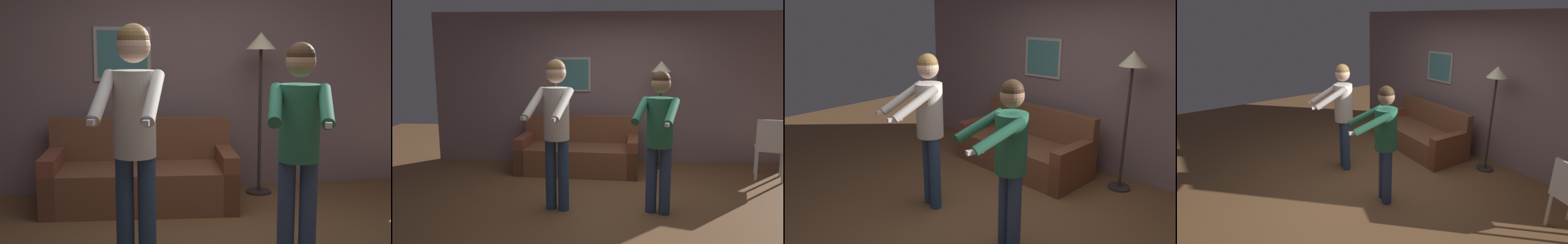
{
  "view_description": "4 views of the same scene",
  "coord_description": "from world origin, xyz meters",
  "views": [
    {
      "loc": [
        -0.99,
        -3.87,
        1.66
      ],
      "look_at": [
        -0.36,
        -0.18,
        1.11
      ],
      "focal_mm": 50.0,
      "sensor_mm": 36.0,
      "label": 1
    },
    {
      "loc": [
        -0.21,
        -4.44,
        1.78
      ],
      "look_at": [
        -0.41,
        -0.06,
        1.07
      ],
      "focal_mm": 35.0,
      "sensor_mm": 36.0,
      "label": 2
    },
    {
      "loc": [
        2.38,
        -2.74,
        2.26
      ],
      "look_at": [
        0.04,
        -0.14,
        1.21
      ],
      "focal_mm": 35.0,
      "sensor_mm": 36.0,
      "label": 3
    },
    {
      "loc": [
        3.37,
        -2.5,
        2.5
      ],
      "look_at": [
        0.01,
        -0.07,
        1.05
      ],
      "focal_mm": 28.0,
      "sensor_mm": 36.0,
      "label": 4
    }
  ],
  "objects": [
    {
      "name": "back_wall_assembly",
      "position": [
        -0.01,
        2.2,
        1.3
      ],
      "size": [
        6.4,
        0.09,
        2.6
      ],
      "color": "gray",
      "rests_on": "ground_plane"
    },
    {
      "name": "ground_plane",
      "position": [
        0.0,
        0.0,
        0.0
      ],
      "size": [
        12.0,
        12.0,
        0.0
      ],
      "primitive_type": "plane",
      "color": "brown"
    },
    {
      "name": "person_standing_left",
      "position": [
        -0.78,
        -0.1,
        1.1
      ],
      "size": [
        0.54,
        0.73,
        1.79
      ],
      "color": "navy",
      "rests_on": "ground_plane"
    },
    {
      "name": "person_standing_right",
      "position": [
        0.41,
        -0.16,
        1.01
      ],
      "size": [
        0.57,
        0.72,
        1.67
      ],
      "color": "navy",
      "rests_on": "ground_plane"
    },
    {
      "name": "torchiere_lamp",
      "position": [
        0.7,
        1.83,
        1.47
      ],
      "size": [
        0.33,
        0.33,
        1.77
      ],
      "color": "#332D28",
      "rests_on": "ground_plane"
    },
    {
      "name": "couch",
      "position": [
        -0.63,
        1.56,
        0.28
      ],
      "size": [
        1.97,
        1.01,
        0.87
      ],
      "color": "brown",
      "rests_on": "ground_plane"
    }
  ]
}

